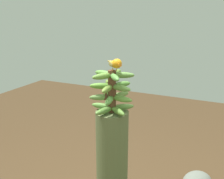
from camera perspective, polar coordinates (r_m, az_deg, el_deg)
banana_bunch at (r=1.66m, az=-0.02°, el=-0.47°), size 0.30×0.30×0.28m
perched_bird at (r=1.58m, az=0.82°, el=5.71°), size 0.16×0.17×0.08m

